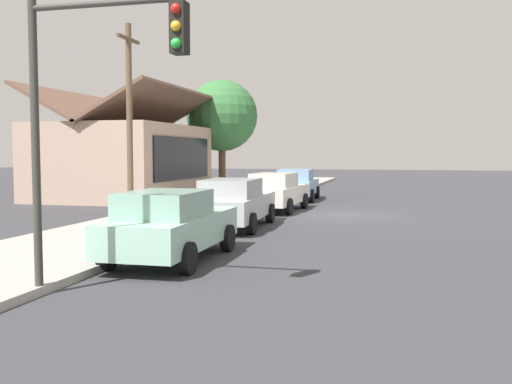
{
  "coord_description": "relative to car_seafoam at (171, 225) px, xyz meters",
  "views": [
    {
      "loc": [
        -22.49,
        -2.38,
        2.43
      ],
      "look_at": [
        -3.84,
        2.37,
        1.11
      ],
      "focal_mm": 40.48,
      "sensor_mm": 36.0,
      "label": 1
    }
  ],
  "objects": [
    {
      "name": "shade_tree",
      "position": [
        22.59,
        5.98,
        3.88
      ],
      "size": [
        4.43,
        4.43,
        6.93
      ],
      "color": "brown",
      "rests_on": "ground"
    },
    {
      "name": "car_silver",
      "position": [
        5.78,
        0.23,
        0.0
      ],
      "size": [
        4.96,
        2.11,
        1.59
      ],
      "rotation": [
        0.0,
        0.0,
        0.04
      ],
      "color": "silver",
      "rests_on": "ground"
    },
    {
      "name": "traffic_light_main",
      "position": [
        -3.45,
        -0.08,
        2.68
      ],
      "size": [
        0.37,
        2.79,
        5.2
      ],
      "color": "#383833",
      "rests_on": "ground"
    },
    {
      "name": "car_ivory",
      "position": [
        11.28,
        0.05,
        -0.0
      ],
      "size": [
        4.59,
        2.12,
        1.59
      ],
      "rotation": [
        0.0,
        0.0,
        -0.05
      ],
      "color": "silver",
      "rests_on": "ground"
    },
    {
      "name": "utility_pole_wooden",
      "position": [
        9.19,
        5.58,
        3.11
      ],
      "size": [
        1.8,
        0.24,
        7.5
      ],
      "color": "brown",
      "rests_on": "ground"
    },
    {
      "name": "ground_plane",
      "position": [
        10.56,
        -2.62,
        -0.81
      ],
      "size": [
        120.0,
        120.0,
        0.0
      ],
      "primitive_type": "plane",
      "color": "#38383D"
    },
    {
      "name": "car_seafoam",
      "position": [
        0.0,
        0.0,
        0.0
      ],
      "size": [
        4.54,
        2.0,
        1.59
      ],
      "rotation": [
        0.0,
        0.0,
        0.01
      ],
      "color": "#9ED1BC",
      "rests_on": "ground"
    },
    {
      "name": "fire_hydrant_red",
      "position": [
        4.73,
        1.58,
        -0.32
      ],
      "size": [
        0.22,
        0.22,
        0.71
      ],
      "color": "red",
      "rests_on": "sidewalk_curb"
    },
    {
      "name": "storefront_building",
      "position": [
        16.06,
        9.36,
        1.26
      ],
      "size": [
        9.82,
        6.96,
        5.76
      ],
      "color": "tan",
      "rests_on": "ground"
    },
    {
      "name": "car_skyblue",
      "position": [
        16.85,
        0.2,
        -0.0
      ],
      "size": [
        4.4,
        2.12,
        1.59
      ],
      "rotation": [
        0.0,
        0.0,
        0.04
      ],
      "color": "#8CB7E0",
      "rests_on": "ground"
    },
    {
      "name": "sidewalk_curb",
      "position": [
        10.56,
        2.98,
        -0.73
      ],
      "size": [
        60.0,
        4.2,
        0.16
      ],
      "primitive_type": "cube",
      "color": "#A3A099",
      "rests_on": "ground"
    }
  ]
}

